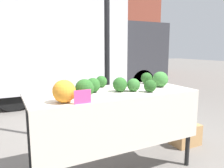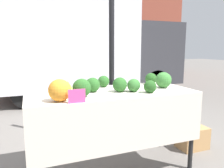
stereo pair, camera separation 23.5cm
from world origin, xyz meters
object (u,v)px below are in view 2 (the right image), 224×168
(orange_cauliflower, at_px, (60,90))
(price_sign, at_px, (77,96))
(produce_crate, at_px, (192,137))
(parked_truck, at_px, (84,45))

(orange_cauliflower, xyz_separation_m, price_sign, (0.13, -0.11, -0.04))
(orange_cauliflower, xyz_separation_m, produce_crate, (1.83, 0.37, -0.86))
(price_sign, distance_m, produce_crate, 1.95)
(price_sign, height_order, produce_crate, price_sign)
(parked_truck, relative_size, price_sign, 34.40)
(orange_cauliflower, height_order, produce_crate, orange_cauliflower)
(orange_cauliflower, bearing_deg, price_sign, -40.10)
(parked_truck, height_order, produce_crate, parked_truck)
(parked_truck, height_order, price_sign, parked_truck)
(orange_cauliflower, bearing_deg, parked_truck, 73.54)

